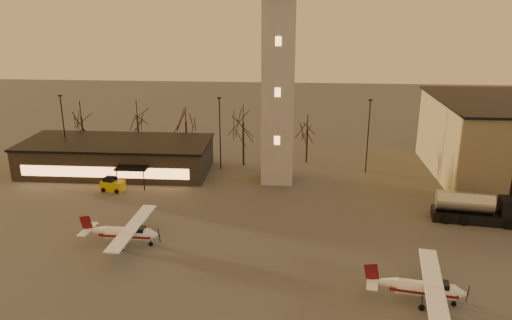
# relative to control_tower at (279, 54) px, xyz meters

# --- Properties ---
(ground) EXTENTS (220.00, 220.00, 0.00)m
(ground) POSITION_rel_control_tower_xyz_m (0.00, -30.00, -16.33)
(ground) COLOR #454340
(ground) RESTS_ON ground
(control_tower) EXTENTS (6.80, 6.80, 32.60)m
(control_tower) POSITION_rel_control_tower_xyz_m (0.00, 0.00, 0.00)
(control_tower) COLOR #9F9D97
(control_tower) RESTS_ON ground
(terminal) EXTENTS (25.40, 12.20, 4.30)m
(terminal) POSITION_rel_control_tower_xyz_m (-21.99, 1.98, -14.17)
(terminal) COLOR black
(terminal) RESTS_ON ground
(light_poles) EXTENTS (58.50, 12.25, 10.14)m
(light_poles) POSITION_rel_control_tower_xyz_m (0.50, 1.00, -10.92)
(light_poles) COLOR black
(light_poles) RESTS_ON ground
(tree_row) EXTENTS (37.20, 9.20, 8.80)m
(tree_row) POSITION_rel_control_tower_xyz_m (-13.70, 9.16, -10.39)
(tree_row) COLOR black
(tree_row) RESTS_ON ground
(cessna_front) EXTENTS (8.34, 10.51, 2.89)m
(cessna_front) POSITION_rel_control_tower_xyz_m (12.60, -26.75, -15.34)
(cessna_front) COLOR white
(cessna_front) RESTS_ON ground
(cessna_rear) EXTENTS (8.26, 10.44, 2.88)m
(cessna_rear) POSITION_rel_control_tower_xyz_m (-13.57, -19.03, -15.34)
(cessna_rear) COLOR white
(cessna_rear) RESTS_ON ground
(fuel_truck) EXTENTS (9.00, 3.88, 3.24)m
(fuel_truck) POSITION_rel_control_tower_xyz_m (21.46, -11.11, -15.05)
(fuel_truck) COLOR black
(fuel_truck) RESTS_ON ground
(service_cart) EXTENTS (2.94, 2.14, 1.73)m
(service_cart) POSITION_rel_control_tower_xyz_m (-20.21, -5.17, -15.67)
(service_cart) COLOR #C6A40B
(service_cart) RESTS_ON ground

